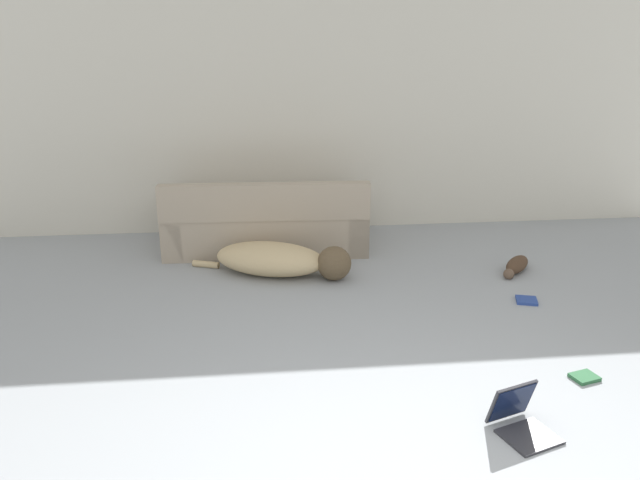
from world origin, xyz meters
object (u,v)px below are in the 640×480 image
object	(u,v)px
couch	(266,225)
dog	(280,259)
laptop_open	(519,416)
book_green	(584,377)
cat	(516,265)
book_blue	(527,300)

from	to	relation	value
couch	dog	bearing A→B (deg)	100.28
couch	dog	world-z (taller)	couch
laptop_open	book_green	bearing A→B (deg)	16.82
couch	cat	size ratio (longest dim) A/B	4.12
cat	book_green	size ratio (longest dim) A/B	2.59
laptop_open	book_blue	size ratio (longest dim) A/B	1.98
couch	laptop_open	xyz separation A→B (m)	(1.33, -3.18, -0.17)
cat	laptop_open	world-z (taller)	laptop_open
book_blue	dog	bearing A→B (deg)	157.77
couch	book_blue	bearing A→B (deg)	145.62
couch	book_green	world-z (taller)	couch
couch	laptop_open	size ratio (longest dim) A/B	4.99
couch	dog	size ratio (longest dim) A/B	1.36
couch	cat	distance (m)	2.44
couch	book_green	distance (m)	3.36
cat	laptop_open	size ratio (longest dim) A/B	1.21
dog	laptop_open	size ratio (longest dim) A/B	3.68
dog	couch	bearing A→B (deg)	118.10
dog	book_green	bearing A→B (deg)	-27.21
book_green	book_blue	size ratio (longest dim) A/B	0.93
dog	laptop_open	xyz separation A→B (m)	(1.22, -2.45, -0.06)
book_green	book_blue	bearing A→B (deg)	84.00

